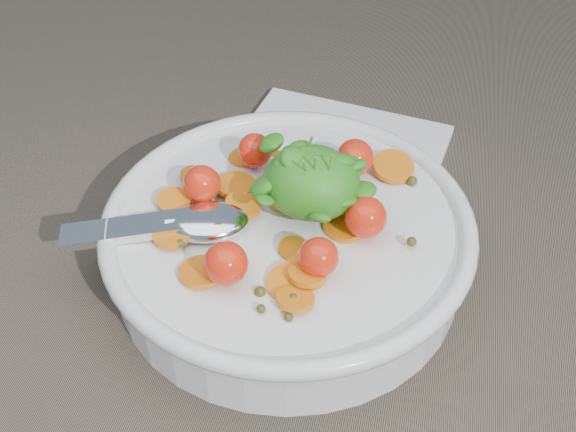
# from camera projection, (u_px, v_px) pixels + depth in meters

# --- Properties ---
(ground) EXTENTS (6.00, 6.00, 0.00)m
(ground) POSITION_uv_depth(u_px,v_px,m) (239.00, 286.00, 0.50)
(ground) COLOR brown
(ground) RESTS_ON ground
(bowl) EXTENTS (0.27, 0.25, 0.11)m
(bowl) POSITION_uv_depth(u_px,v_px,m) (288.00, 239.00, 0.49)
(bowl) COLOR white
(bowl) RESTS_ON ground
(napkin) EXTENTS (0.19, 0.17, 0.01)m
(napkin) POSITION_uv_depth(u_px,v_px,m) (334.00, 156.00, 0.60)
(napkin) COLOR white
(napkin) RESTS_ON ground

